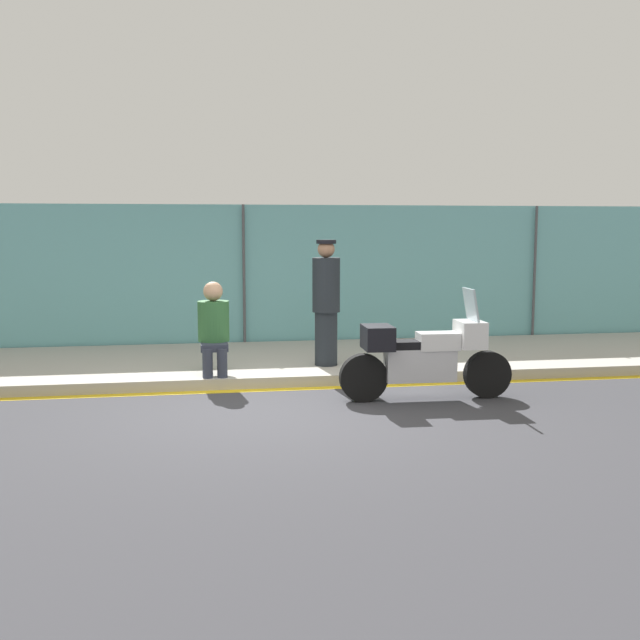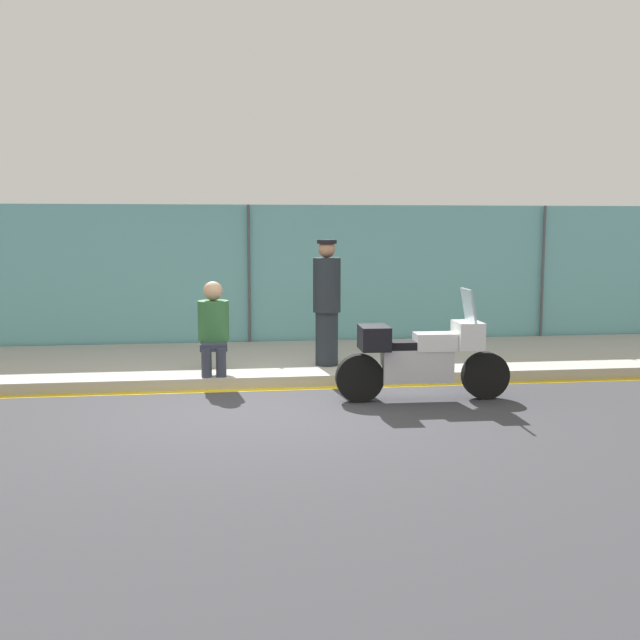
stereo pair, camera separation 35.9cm
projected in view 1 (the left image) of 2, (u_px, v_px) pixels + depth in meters
The scene contains 7 objects.
ground_plane at pixel (269, 411), 8.99m from camera, with size 120.00×120.00×0.00m, color #38383D.
sidewalk at pixel (252, 362), 11.80m from camera, with size 40.72×3.27×0.15m.
curb_paint_stripe at pixel (261, 390), 10.12m from camera, with size 40.72×0.18×0.01m.
storefront_fence at pixel (244, 278), 13.34m from camera, with size 38.68×0.17×2.59m.
motorcycle at pixel (425, 356), 9.51m from camera, with size 2.24×0.53×1.42m.
officer_standing at pixel (326, 302), 11.03m from camera, with size 0.41×0.41×1.86m.
person_seated_on_curb at pixel (214, 324), 10.45m from camera, with size 0.44×0.69×1.29m.
Camera 1 is at (-0.84, -8.77, 2.19)m, focal length 42.00 mm.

